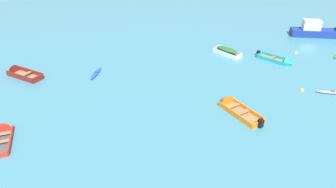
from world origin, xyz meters
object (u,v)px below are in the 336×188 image
object	(u,v)px
rowboat_maroon_back_row_right	(18,73)
mooring_buoy_midfield	(296,53)
mooring_buoy_outer_edge	(302,90)
rowboat_orange_midfield_left	(232,106)
rowboat_white_near_right	(223,50)
rowboat_red_cluster_outer	(3,133)
rowboat_turquoise_foreground_center	(282,61)
motor_launch_deep_blue_center	(318,31)
kayak_blue_midfield_right	(96,73)
kayak_grey_outer_right	(332,92)

from	to	relation	value
rowboat_maroon_back_row_right	mooring_buoy_midfield	size ratio (longest dim) A/B	12.38
mooring_buoy_outer_edge	rowboat_orange_midfield_left	bearing A→B (deg)	-168.25
rowboat_white_near_right	rowboat_red_cluster_outer	bearing A→B (deg)	-151.36
rowboat_turquoise_foreground_center	mooring_buoy_outer_edge	world-z (taller)	rowboat_turquoise_foreground_center
rowboat_turquoise_foreground_center	motor_launch_deep_blue_center	xyz separation A→B (m)	(9.54, 7.35, 0.54)
rowboat_red_cluster_outer	mooring_buoy_midfield	world-z (taller)	rowboat_red_cluster_outer
kayak_blue_midfield_right	motor_launch_deep_blue_center	bearing A→B (deg)	11.71
kayak_blue_midfield_right	mooring_buoy_outer_edge	distance (m)	20.84
rowboat_maroon_back_row_right	rowboat_white_near_right	xyz separation A→B (m)	(23.40, 1.45, 0.13)
rowboat_orange_midfield_left	mooring_buoy_midfield	bearing A→B (deg)	39.34
kayak_grey_outer_right	mooring_buoy_midfield	world-z (taller)	kayak_grey_outer_right
kayak_grey_outer_right	motor_launch_deep_blue_center	distance (m)	16.98
rowboat_orange_midfield_left	motor_launch_deep_blue_center	xyz separation A→B (m)	(18.75, 15.22, 0.52)
rowboat_orange_midfield_left	mooring_buoy_midfield	xyz separation A→B (m)	(12.46, 10.21, -0.22)
rowboat_turquoise_foreground_center	rowboat_white_near_right	size ratio (longest dim) A/B	1.01
rowboat_maroon_back_row_right	kayak_blue_midfield_right	size ratio (longest dim) A/B	1.54
kayak_grey_outer_right	rowboat_white_near_right	xyz separation A→B (m)	(-6.65, 11.37, 0.24)
rowboat_orange_midfield_left	rowboat_white_near_right	distance (m)	12.44
motor_launch_deep_blue_center	rowboat_red_cluster_outer	bearing A→B (deg)	-157.54
kayak_blue_midfield_right	rowboat_red_cluster_outer	world-z (taller)	rowboat_red_cluster_outer
rowboat_turquoise_foreground_center	rowboat_white_near_right	xyz separation A→B (m)	(-5.59, 4.03, 0.18)
rowboat_orange_midfield_left	kayak_blue_midfield_right	distance (m)	14.71
rowboat_orange_midfield_left	rowboat_turquoise_foreground_center	bearing A→B (deg)	40.52
kayak_blue_midfield_right	rowboat_turquoise_foreground_center	world-z (taller)	rowboat_turquoise_foreground_center
rowboat_orange_midfield_left	kayak_grey_outer_right	xyz separation A→B (m)	(10.26, 0.53, -0.08)
mooring_buoy_midfield	rowboat_turquoise_foreground_center	bearing A→B (deg)	-144.24
mooring_buoy_midfield	rowboat_white_near_right	bearing A→B (deg)	169.15
rowboat_maroon_back_row_right	kayak_blue_midfield_right	bearing A→B (deg)	-10.79
kayak_blue_midfield_right	mooring_buoy_midfield	distance (m)	24.20
rowboat_maroon_back_row_right	rowboat_turquoise_foreground_center	world-z (taller)	rowboat_maroon_back_row_right
kayak_blue_midfield_right	rowboat_turquoise_foreground_center	xyz separation A→B (m)	(20.92, -1.04, 0.06)
rowboat_turquoise_foreground_center	rowboat_orange_midfield_left	bearing A→B (deg)	-139.48
rowboat_orange_midfield_left	rowboat_red_cluster_outer	world-z (taller)	rowboat_orange_midfield_left
kayak_blue_midfield_right	mooring_buoy_midfield	bearing A→B (deg)	3.08
rowboat_red_cluster_outer	kayak_grey_outer_right	size ratio (longest dim) A/B	1.35
rowboat_orange_midfield_left	mooring_buoy_midfield	world-z (taller)	rowboat_orange_midfield_left
rowboat_maroon_back_row_right	motor_launch_deep_blue_center	distance (m)	38.84
kayak_grey_outer_right	rowboat_white_near_right	size ratio (longest dim) A/B	0.73
rowboat_white_near_right	mooring_buoy_outer_edge	bearing A→B (deg)	-67.75
kayak_blue_midfield_right	mooring_buoy_outer_edge	bearing A→B (deg)	-20.45
rowboat_red_cluster_outer	mooring_buoy_outer_edge	bearing A→B (deg)	3.93
kayak_blue_midfield_right	mooring_buoy_outer_edge	size ratio (longest dim) A/B	6.89
mooring_buoy_outer_edge	rowboat_maroon_back_row_right	bearing A→B (deg)	162.28
motor_launch_deep_blue_center	rowboat_orange_midfield_left	bearing A→B (deg)	-140.93
rowboat_maroon_back_row_right	motor_launch_deep_blue_center	size ratio (longest dim) A/B	0.60
rowboat_maroon_back_row_right	rowboat_white_near_right	bearing A→B (deg)	3.56
motor_launch_deep_blue_center	mooring_buoy_outer_edge	size ratio (longest dim) A/B	17.83
rowboat_orange_midfield_left	mooring_buoy_outer_edge	distance (m)	7.99
rowboat_red_cluster_outer	kayak_grey_outer_right	world-z (taller)	rowboat_red_cluster_outer
rowboat_red_cluster_outer	mooring_buoy_outer_edge	size ratio (longest dim) A/B	9.73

